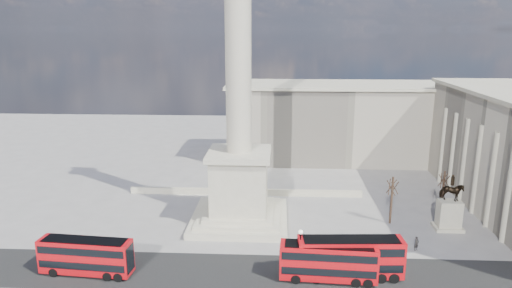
{
  "coord_description": "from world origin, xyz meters",
  "views": [
    {
      "loc": [
        5.65,
        -58.12,
        27.84
      ],
      "look_at": [
        2.62,
        1.21,
        12.86
      ],
      "focal_mm": 32.0,
      "sensor_mm": 36.0,
      "label": 1
    }
  ],
  "objects_px": {
    "red_bus_a": "(86,256)",
    "red_bus_b": "(351,257)",
    "victorian_lamp": "(300,250)",
    "equestrian_statue": "(449,211)",
    "pedestrian_crossing": "(310,251)",
    "pedestrian_standing": "(389,255)",
    "nelsons_column": "(239,137)",
    "pedestrian_walking": "(417,244)",
    "red_bus_c": "(329,262)"
  },
  "relations": [
    {
      "from": "victorian_lamp",
      "to": "equestrian_statue",
      "type": "distance_m",
      "value": 26.06
    },
    {
      "from": "red_bus_b",
      "to": "red_bus_c",
      "type": "bearing_deg",
      "value": -167.24
    },
    {
      "from": "equestrian_statue",
      "to": "pedestrian_crossing",
      "type": "relative_size",
      "value": 4.97
    },
    {
      "from": "victorian_lamp",
      "to": "pedestrian_walking",
      "type": "relative_size",
      "value": 3.15
    },
    {
      "from": "pedestrian_crossing",
      "to": "nelsons_column",
      "type": "bearing_deg",
      "value": 17.49
    },
    {
      "from": "pedestrian_standing",
      "to": "nelsons_column",
      "type": "bearing_deg",
      "value": -74.43
    },
    {
      "from": "red_bus_a",
      "to": "red_bus_b",
      "type": "distance_m",
      "value": 30.53
    },
    {
      "from": "red_bus_a",
      "to": "pedestrian_crossing",
      "type": "bearing_deg",
      "value": 16.66
    },
    {
      "from": "red_bus_c",
      "to": "victorian_lamp",
      "type": "distance_m",
      "value": 3.48
    },
    {
      "from": "red_bus_a",
      "to": "red_bus_c",
      "type": "relative_size",
      "value": 0.99
    },
    {
      "from": "equestrian_statue",
      "to": "pedestrian_crossing",
      "type": "height_order",
      "value": "equestrian_statue"
    },
    {
      "from": "red_bus_b",
      "to": "equestrian_statue",
      "type": "relative_size",
      "value": 1.48
    },
    {
      "from": "nelsons_column",
      "to": "victorian_lamp",
      "type": "relative_size",
      "value": 8.36
    },
    {
      "from": "victorian_lamp",
      "to": "pedestrian_walking",
      "type": "distance_m",
      "value": 17.29
    },
    {
      "from": "nelsons_column",
      "to": "pedestrian_walking",
      "type": "relative_size",
      "value": 26.34
    },
    {
      "from": "red_bus_c",
      "to": "pedestrian_standing",
      "type": "xyz_separation_m",
      "value": [
        7.88,
        4.58,
        -1.42
      ]
    },
    {
      "from": "nelsons_column",
      "to": "pedestrian_walking",
      "type": "bearing_deg",
      "value": -19.08
    },
    {
      "from": "red_bus_c",
      "to": "pedestrian_crossing",
      "type": "distance_m",
      "value": 5.91
    },
    {
      "from": "red_bus_a",
      "to": "equestrian_statue",
      "type": "relative_size",
      "value": 1.34
    },
    {
      "from": "nelsons_column",
      "to": "pedestrian_standing",
      "type": "xyz_separation_m",
      "value": [
        19.39,
        -11.5,
        -12.02
      ]
    },
    {
      "from": "pedestrian_standing",
      "to": "victorian_lamp",
      "type": "bearing_deg",
      "value": -23.26
    },
    {
      "from": "red_bus_a",
      "to": "pedestrian_standing",
      "type": "relative_size",
      "value": 6.11
    },
    {
      "from": "nelsons_column",
      "to": "pedestrian_walking",
      "type": "xyz_separation_m",
      "value": [
        23.65,
        -8.18,
        -11.97
      ]
    },
    {
      "from": "victorian_lamp",
      "to": "pedestrian_walking",
      "type": "xyz_separation_m",
      "value": [
        15.38,
        7.48,
        -2.56
      ]
    },
    {
      "from": "red_bus_b",
      "to": "pedestrian_standing",
      "type": "relative_size",
      "value": 6.76
    },
    {
      "from": "equestrian_statue",
      "to": "pedestrian_walking",
      "type": "xyz_separation_m",
      "value": [
        -6.38,
        -6.83,
        -1.89
      ]
    },
    {
      "from": "equestrian_statue",
      "to": "pedestrian_crossing",
      "type": "bearing_deg",
      "value": -155.39
    },
    {
      "from": "pedestrian_walking",
      "to": "pedestrian_standing",
      "type": "xyz_separation_m",
      "value": [
        -4.26,
        -3.32,
        -0.05
      ]
    },
    {
      "from": "red_bus_b",
      "to": "pedestrian_walking",
      "type": "bearing_deg",
      "value": 33.36
    },
    {
      "from": "red_bus_a",
      "to": "victorian_lamp",
      "type": "bearing_deg",
      "value": 5.89
    },
    {
      "from": "red_bus_b",
      "to": "red_bus_c",
      "type": "height_order",
      "value": "red_bus_b"
    },
    {
      "from": "red_bus_a",
      "to": "pedestrian_standing",
      "type": "height_order",
      "value": "red_bus_a"
    },
    {
      "from": "red_bus_b",
      "to": "pedestrian_walking",
      "type": "xyz_separation_m",
      "value": [
        9.59,
        7.16,
        -1.6
      ]
    },
    {
      "from": "red_bus_c",
      "to": "pedestrian_crossing",
      "type": "relative_size",
      "value": 6.71
    },
    {
      "from": "red_bus_c",
      "to": "pedestrian_standing",
      "type": "relative_size",
      "value": 6.16
    },
    {
      "from": "red_bus_b",
      "to": "pedestrian_standing",
      "type": "xyz_separation_m",
      "value": [
        5.33,
        3.84,
        -1.65
      ]
    },
    {
      "from": "red_bus_b",
      "to": "equestrian_statue",
      "type": "distance_m",
      "value": 21.23
    },
    {
      "from": "red_bus_a",
      "to": "pedestrian_walking",
      "type": "distance_m",
      "value": 40.91
    },
    {
      "from": "red_bus_b",
      "to": "pedestrian_walking",
      "type": "relative_size",
      "value": 6.4
    },
    {
      "from": "red_bus_c",
      "to": "victorian_lamp",
      "type": "xyz_separation_m",
      "value": [
        -3.24,
        0.42,
        1.19
      ]
    },
    {
      "from": "red_bus_a",
      "to": "victorian_lamp",
      "type": "xyz_separation_m",
      "value": [
        24.72,
        0.47,
        1.22
      ]
    },
    {
      "from": "red_bus_c",
      "to": "pedestrian_walking",
      "type": "bearing_deg",
      "value": 36.3
    },
    {
      "from": "equestrian_statue",
      "to": "pedestrian_standing",
      "type": "height_order",
      "value": "equestrian_statue"
    },
    {
      "from": "nelsons_column",
      "to": "victorian_lamp",
      "type": "bearing_deg",
      "value": -62.17
    },
    {
      "from": "red_bus_b",
      "to": "equestrian_statue",
      "type": "bearing_deg",
      "value": 37.82
    },
    {
      "from": "pedestrian_walking",
      "to": "red_bus_b",
      "type": "bearing_deg",
      "value": -174.27
    },
    {
      "from": "nelsons_column",
      "to": "victorian_lamp",
      "type": "xyz_separation_m",
      "value": [
        8.26,
        -15.66,
        -9.41
      ]
    },
    {
      "from": "pedestrian_walking",
      "to": "red_bus_a",
      "type": "bearing_deg",
      "value": 160.2
    },
    {
      "from": "red_bus_b",
      "to": "pedestrian_crossing",
      "type": "xyz_separation_m",
      "value": [
        -4.25,
        4.73,
        -1.72
      ]
    },
    {
      "from": "pedestrian_standing",
      "to": "pedestrian_crossing",
      "type": "xyz_separation_m",
      "value": [
        -9.58,
        0.89,
        -0.07
      ]
    }
  ]
}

